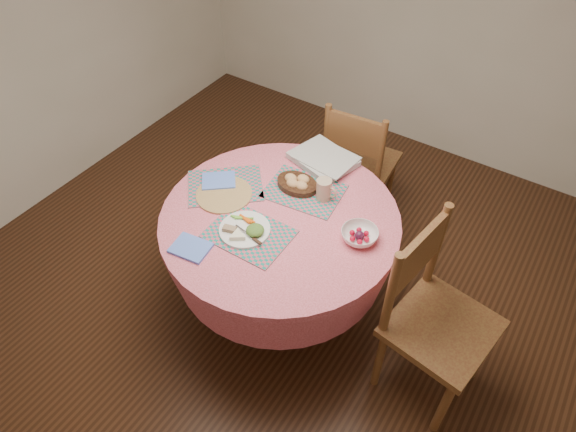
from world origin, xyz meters
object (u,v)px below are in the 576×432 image
Objects in this scene: bread_bowl at (297,183)px; dining_table at (280,242)px; chair_back at (358,161)px; wicker_trivet at (224,194)px; chair_right at (433,315)px; latte_mug at (324,189)px; fruit_bowl at (360,235)px; dinner_plate at (245,230)px.

dining_table is at bearing -79.07° from bread_bowl.
wicker_trivet is at bearing 65.69° from chair_back.
chair_right is 0.82m from latte_mug.
bread_bowl is 0.96× the size of fruit_bowl.
dinner_plate is (-0.94, -0.21, 0.23)m from chair_right.
dinner_plate reaches higher than dining_table.
fruit_bowl is (0.41, 0.08, 0.22)m from dining_table.
chair_back is 0.75m from bread_bowl.
wicker_trivet is at bearing -137.91° from bread_bowl.
chair_right is 4.50× the size of bread_bowl.
bread_bowl is at bearing 42.09° from wicker_trivet.
chair_back is (-0.87, 0.90, -0.05)m from chair_right.
chair_right is 4.32× the size of fruit_bowl.
dinner_plate is at bearing -112.68° from dining_table.
wicker_trivet is at bearing 101.37° from chair_right.
dining_table is 0.48m from fruit_bowl.
bread_bowl is 1.93× the size of latte_mug.
chair_back reaches higher than dinner_plate.
bread_bowl is at bearing 85.74° from chair_right.
chair_right reaches higher than latte_mug.
chair_right is at bearing -16.26° from latte_mug.
latte_mug is (0.20, 0.43, 0.04)m from dinner_plate.
wicker_trivet is (-0.33, -0.95, 0.26)m from chair_back.
fruit_bowl is (0.42, -0.84, 0.29)m from chair_back.
bread_bowl reaches higher than fruit_bowl.
bread_bowl is at bearing 100.93° from dining_table.
chair_back reaches higher than bread_bowl.
bread_bowl reaches higher than wicker_trivet.
bread_bowl is 0.48m from fruit_bowl.
latte_mug reaches higher than dining_table.
fruit_bowl is at bearing 11.22° from dining_table.
chair_right reaches higher than wicker_trivet.
wicker_trivet is at bearing -171.45° from fruit_bowl.
dining_table is 1.20× the size of chair_right.
bread_bowl is (0.29, 0.26, 0.03)m from wicker_trivet.
chair_right is at bearing 1.32° from dining_table.
fruit_bowl is at bearing 111.53° from chair_back.
chair_right is 1.25m from chair_back.
bread_bowl is (0.03, 0.42, 0.01)m from dinner_plate.
chair_right is 0.97m from bread_bowl.
chair_back reaches higher than dining_table.
latte_mug is 0.33m from fruit_bowl.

